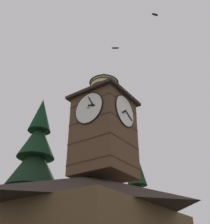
{
  "coord_description": "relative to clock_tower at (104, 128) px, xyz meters",
  "views": [
    {
      "loc": [
        14.57,
        11.75,
        2.18
      ],
      "look_at": [
        -1.18,
        0.59,
        13.08
      ],
      "focal_mm": 42.46,
      "sensor_mm": 36.0,
      "label": 1
    }
  ],
  "objects": [
    {
      "name": "clock_tower",
      "position": [
        0.0,
        0.0,
        0.0
      ],
      "size": [
        4.72,
        4.72,
        9.69
      ],
      "color": "brown",
      "rests_on": "building_main"
    },
    {
      "name": "pine_tree_behind",
      "position": [
        1.04,
        -6.75,
        -4.73
      ],
      "size": [
        6.98,
        6.98,
        16.3
      ],
      "color": "#473323",
      "rests_on": "ground_plane"
    },
    {
      "name": "flying_bird_low",
      "position": [
        -1.4,
        0.41,
        9.53
      ],
      "size": [
        0.53,
        0.67,
        0.14
      ],
      "color": "black"
    },
    {
      "name": "flying_bird_high",
      "position": [
        -0.21,
        5.48,
        9.9
      ],
      "size": [
        0.56,
        0.47,
        0.15
      ],
      "color": "black"
    }
  ]
}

